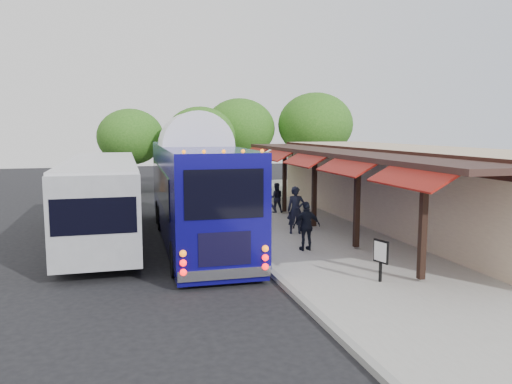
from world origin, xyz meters
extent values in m
plane|color=black|center=(0.00, 0.00, 0.00)|extent=(90.00, 90.00, 0.00)
cube|color=#9E9B93|center=(5.00, 4.00, 0.07)|extent=(10.00, 40.00, 0.15)
cube|color=gray|center=(0.05, 4.00, 0.07)|extent=(0.20, 40.00, 0.16)
cube|color=tan|center=(8.50, 4.00, 1.80)|extent=(5.00, 20.00, 3.60)
cube|color=black|center=(5.98, 4.00, 3.30)|extent=(0.06, 20.00, 0.60)
cube|color=#331E19|center=(4.90, 4.00, 3.40)|extent=(2.60, 20.00, 0.18)
cube|color=black|center=(3.78, -4.00, 1.80)|extent=(0.18, 0.18, 3.16)
cube|color=maroon|center=(3.35, -4.00, 3.15)|extent=(1.00, 3.20, 0.57)
cube|color=black|center=(3.78, 0.00, 1.80)|extent=(0.18, 0.18, 3.16)
cube|color=maroon|center=(3.35, 0.00, 3.15)|extent=(1.00, 3.20, 0.57)
cube|color=black|center=(3.78, 4.00, 1.80)|extent=(0.18, 0.18, 3.16)
cube|color=maroon|center=(3.35, 4.00, 3.15)|extent=(1.00, 3.20, 0.57)
cube|color=black|center=(3.78, 8.00, 1.80)|extent=(0.18, 0.18, 3.16)
cube|color=maroon|center=(3.35, 8.00, 3.15)|extent=(1.00, 3.20, 0.57)
cube|color=black|center=(3.78, 12.00, 1.80)|extent=(0.18, 0.18, 3.16)
cube|color=maroon|center=(3.35, 12.00, 3.15)|extent=(1.00, 3.20, 0.57)
sphere|color=teal|center=(4.20, -2.00, 2.88)|extent=(0.26, 0.26, 0.26)
sphere|color=teal|center=(4.20, 3.00, 2.88)|extent=(0.26, 0.26, 0.26)
sphere|color=teal|center=(4.20, 8.00, 2.88)|extent=(0.26, 0.26, 0.26)
cube|color=#0D0865|center=(-1.45, 3.52, 2.12)|extent=(2.99, 12.65, 3.31)
cube|color=#0D0865|center=(-1.45, 3.52, 0.31)|extent=(2.93, 12.53, 0.37)
ellipsoid|color=white|center=(-1.45, 3.52, 3.76)|extent=(2.98, 12.40, 0.59)
cube|color=black|center=(-1.45, -2.78, 2.68)|extent=(2.19, 0.08, 1.36)
cube|color=silver|center=(-1.45, -2.71, 0.44)|extent=(2.63, 0.25, 0.29)
sphere|color=#FF0C0C|center=(-2.60, -2.80, 0.71)|extent=(0.19, 0.19, 0.19)
sphere|color=#FF0C0C|center=(-0.30, -2.80, 0.71)|extent=(0.19, 0.19, 0.19)
cylinder|color=black|center=(-2.66, -1.26, 0.55)|extent=(0.34, 1.10, 1.09)
cylinder|color=black|center=(-0.24, -1.26, 0.55)|extent=(0.34, 1.10, 1.09)
cylinder|color=black|center=(-2.66, 7.55, 0.55)|extent=(0.34, 1.10, 1.09)
cylinder|color=black|center=(-0.24, 7.55, 0.55)|extent=(0.34, 1.10, 1.09)
cube|color=gray|center=(-5.01, 4.66, 1.75)|extent=(2.72, 12.05, 2.77)
cube|color=black|center=(-6.33, 4.66, 1.99)|extent=(0.12, 10.22, 1.05)
cube|color=black|center=(-3.69, 4.66, 1.99)|extent=(0.12, 10.22, 1.05)
cube|color=silver|center=(-5.01, 4.66, 3.18)|extent=(2.67, 11.81, 0.10)
cylinder|color=black|center=(-6.21, 0.45, 0.50)|extent=(0.30, 1.01, 1.00)
cylinder|color=black|center=(-3.81, 0.45, 0.50)|extent=(0.30, 1.01, 1.00)
cylinder|color=black|center=(-6.21, 8.27, 0.50)|extent=(0.30, 1.01, 1.00)
cylinder|color=black|center=(-3.81, 8.27, 0.50)|extent=(0.30, 1.01, 1.00)
imported|color=black|center=(2.60, 3.09, 1.12)|extent=(0.80, 0.62, 1.94)
imported|color=black|center=(3.40, 8.21, 0.91)|extent=(0.85, 0.72, 1.53)
imported|color=black|center=(1.98, 0.27, 1.02)|extent=(1.03, 0.44, 1.74)
imported|color=black|center=(1.71, 4.89, 1.13)|extent=(1.46, 1.22, 1.96)
cube|color=black|center=(2.66, -3.72, 0.75)|extent=(0.08, 0.08, 1.20)
cube|color=black|center=(2.66, -3.72, 1.02)|extent=(0.19, 0.54, 0.65)
cube|color=white|center=(2.63, -3.72, 1.02)|extent=(0.13, 0.44, 0.55)
cylinder|color=#382314|center=(0.87, 16.54, 1.33)|extent=(0.36, 0.36, 2.65)
ellipsoid|color=#235916|center=(0.87, 16.54, 3.92)|extent=(4.58, 4.58, 3.90)
cylinder|color=#382314|center=(4.36, 20.03, 1.50)|extent=(0.36, 0.36, 3.01)
ellipsoid|color=#235916|center=(4.36, 20.03, 4.44)|extent=(5.19, 5.19, 4.41)
cylinder|color=#382314|center=(9.83, 18.80, 1.60)|extent=(0.36, 0.36, 3.21)
ellipsoid|color=#235916|center=(9.83, 18.80, 4.74)|extent=(5.54, 5.54, 4.71)
cylinder|color=#382314|center=(-3.47, 19.64, 1.31)|extent=(0.36, 0.36, 2.62)
ellipsoid|color=#235916|center=(-3.47, 19.64, 3.88)|extent=(4.53, 4.53, 3.85)
camera|label=1|loc=(-4.36, -15.92, 4.44)|focal=35.00mm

